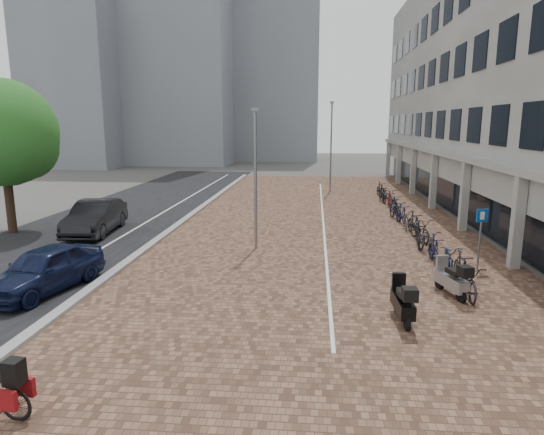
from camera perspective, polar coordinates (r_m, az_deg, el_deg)
The scene contains 18 objects.
ground at distance 13.90m, azimuth -2.27°, elevation -10.14°, with size 140.00×140.00×0.00m, color #474442.
plaza_brick at distance 25.34m, azimuth 5.74°, elevation -0.29°, with size 14.50×42.00×0.04m, color brown.
street_asphalt at distance 27.51m, azimuth -17.83°, elevation 0.13°, with size 8.00×50.00×0.03m, color black.
curb at distance 26.23m, azimuth -9.97°, elevation 0.12°, with size 0.35×42.00×0.14m, color gray.
lane_line at distance 26.79m, azimuth -13.89°, elevation 0.09°, with size 0.12×44.00×0.00m, color white.
parking_line at distance 25.34m, azimuth 6.19°, elevation -0.24°, with size 0.10×30.00×0.00m, color white.
office_building at distance 31.13m, azimuth 27.54°, elevation 16.29°, with size 8.40×40.00×15.00m.
bg_towers at distance 64.43m, azimuth -9.84°, elevation 19.08°, with size 33.00×23.00×32.00m.
car_navy at distance 16.10m, azimuth -25.84°, elevation -5.63°, with size 1.66×4.12×1.40m, color black.
car_dark at distance 23.51m, azimuth -20.56°, elevation 0.04°, with size 1.65×4.72×1.56m, color black.
shoes at distance 10.40m, azimuth -29.75°, elevation -19.27°, with size 0.38×0.31×0.09m, color black, non-canonical shape.
scooter_front at distance 15.11m, azimuth 20.84°, elevation -6.84°, with size 0.52×1.65×1.13m, color gray, non-canonical shape.
scooter_mid at distance 12.87m, azimuth 15.52°, elevation -9.60°, with size 0.53×1.68×1.16m, color black, non-canonical shape.
parking_sign at distance 17.94m, azimuth 23.90°, elevation -1.39°, with size 0.44×0.20×2.18m.
lamp_near at distance 18.93m, azimuth -2.00°, elevation 4.39°, with size 0.12×0.12×5.61m, color slate.
lamp_far at distance 35.29m, azimuth 7.13°, elevation 8.30°, with size 0.12×0.12×6.56m, color gray.
street_tree at distance 25.02m, azimuth -29.39°, elevation 8.59°, with size 4.89×4.89×7.11m.
bike_row at distance 24.35m, azimuth 15.88°, elevation 0.08°, with size 1.39×21.45×1.05m.
Camera 1 is at (1.70, -12.83, 5.08)m, focal length 31.16 mm.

